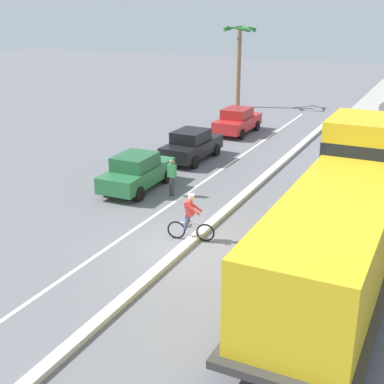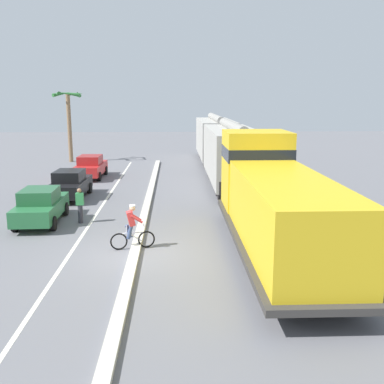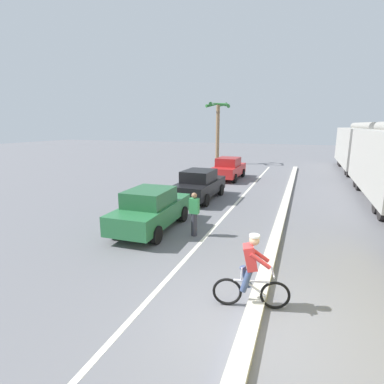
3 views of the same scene
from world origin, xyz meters
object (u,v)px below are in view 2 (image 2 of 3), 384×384
object	(u,v)px
hopper_car_middle	(215,138)
cyclist	(132,228)
parked_car_red	(91,167)
palm_tree_near	(69,110)
hopper_car_lead	(232,155)
parked_car_black	(70,184)
locomotive	(272,203)
parked_car_green	(41,206)
pedestrian_by_cars	(80,205)

from	to	relation	value
hopper_car_middle	cyclist	distance (m)	24.20
hopper_car_middle	parked_car_red	bearing A→B (deg)	-140.27
cyclist	palm_tree_near	distance (m)	25.46
cyclist	hopper_car_lead	bearing A→B (deg)	66.24
parked_car_black	locomotive	bearing A→B (deg)	-43.61
parked_car_green	cyclist	distance (m)	5.86
parked_car_black	hopper_car_lead	bearing A→B (deg)	17.39
parked_car_red	palm_tree_near	xyz separation A→B (m)	(-3.27, 8.42, 3.79)
locomotive	hopper_car_lead	xyz separation A→B (m)	(0.00, 12.16, 0.28)
hopper_car_middle	palm_tree_near	distance (m)	13.15
locomotive	parked_car_black	distance (m)	13.30
parked_car_black	palm_tree_near	xyz separation A→B (m)	(-3.29, 15.02, 3.79)
parked_car_green	pedestrian_by_cars	size ratio (longest dim) A/B	2.62
hopper_car_lead	hopper_car_middle	xyz separation A→B (m)	(0.00, 11.60, 0.00)
hopper_car_middle	pedestrian_by_cars	world-z (taller)	hopper_car_middle
locomotive	parked_car_red	size ratio (longest dim) A/B	2.74
locomotive	hopper_car_middle	world-z (taller)	locomotive
parked_car_red	palm_tree_near	world-z (taller)	palm_tree_near
hopper_car_lead	parked_car_black	bearing A→B (deg)	-162.61
locomotive	hopper_car_lead	bearing A→B (deg)	90.00
parked_car_black	palm_tree_near	world-z (taller)	palm_tree_near
palm_tree_near	pedestrian_by_cars	world-z (taller)	palm_tree_near
parked_car_black	palm_tree_near	bearing A→B (deg)	102.37
hopper_car_middle	hopper_car_lead	bearing A→B (deg)	-90.00
hopper_car_middle	parked_car_black	bearing A→B (deg)	-123.32
cyclist	pedestrian_by_cars	distance (m)	4.59
parked_car_red	hopper_car_lead	bearing A→B (deg)	-20.49
parked_car_red	cyclist	size ratio (longest dim) A/B	2.47
locomotive	palm_tree_near	bearing A→B (deg)	118.08
parked_car_green	palm_tree_near	bearing A→B (deg)	98.81
locomotive	hopper_car_lead	size ratio (longest dim) A/B	1.10
parked_car_black	pedestrian_by_cars	distance (m)	5.50
hopper_car_middle	pedestrian_by_cars	size ratio (longest dim) A/B	6.54
locomotive	cyclist	size ratio (longest dim) A/B	6.77
hopper_car_lead	palm_tree_near	xyz separation A→B (m)	(-12.90, 12.02, 2.53)
hopper_car_middle	parked_car_green	size ratio (longest dim) A/B	2.49
parked_car_red	cyclist	bearing A→B (deg)	-74.39
hopper_car_lead	cyclist	distance (m)	13.15
parked_car_green	cyclist	world-z (taller)	cyclist
parked_car_black	pedestrian_by_cars	world-z (taller)	same
hopper_car_middle	parked_car_red	xyz separation A→B (m)	(-9.63, -8.00, -1.26)
locomotive	parked_car_black	size ratio (longest dim) A/B	2.74
parked_car_black	palm_tree_near	distance (m)	15.84
palm_tree_near	pedestrian_by_cars	distance (m)	21.20
parked_car_black	cyclist	distance (m)	9.96
parked_car_black	cyclist	bearing A→B (deg)	-64.25
locomotive	cyclist	xyz separation A→B (m)	(-5.27, 0.18, -0.98)
hopper_car_lead	hopper_car_middle	bearing A→B (deg)	90.00
parked_car_green	pedestrian_by_cars	distance (m)	1.79
cyclist	palm_tree_near	xyz separation A→B (m)	(-7.62, 24.00, 3.78)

